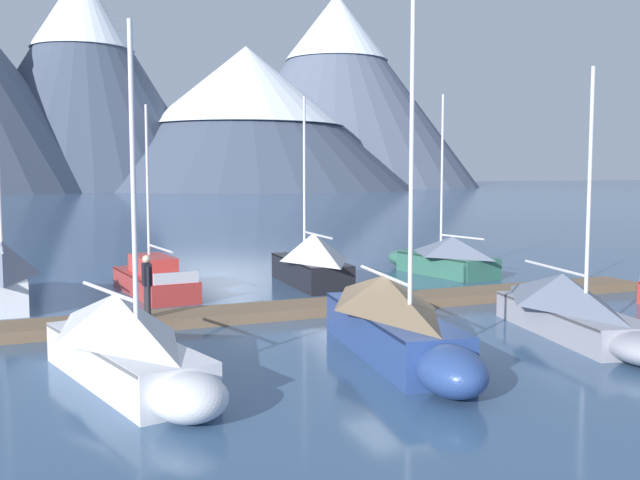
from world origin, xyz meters
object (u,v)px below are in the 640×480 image
sailboat_mid_dock_port (151,278)px  sailboat_far_berth (309,260)px  sailboat_nearest_berth (3,274)px  sailboat_mid_dock_starboard (395,320)px  sailboat_end_of_dock (442,256)px  sailboat_second_berth (126,343)px  person_on_dock (147,282)px  sailboat_outer_slip (573,308)px

sailboat_mid_dock_port → sailboat_far_berth: bearing=-1.5°
sailboat_nearest_berth → sailboat_mid_dock_port: sailboat_nearest_berth is taller
sailboat_mid_dock_starboard → sailboat_end_of_dock: size_ratio=1.23×
sailboat_second_berth → sailboat_mid_dock_starboard: sailboat_mid_dock_starboard is taller
sailboat_mid_dock_starboard → sailboat_far_berth: (1.92, 11.24, 0.07)m
sailboat_mid_dock_port → person_on_dock: (-0.87, -6.08, 0.75)m
sailboat_far_berth → sailboat_end_of_dock: size_ratio=0.96×
sailboat_nearest_berth → sailboat_outer_slip: sailboat_outer_slip is taller
sailboat_outer_slip → person_on_dock: size_ratio=4.08×
sailboat_nearest_berth → sailboat_mid_dock_starboard: sailboat_mid_dock_starboard is taller
sailboat_nearest_berth → sailboat_far_berth: size_ratio=0.95×
sailboat_second_berth → person_on_dock: sailboat_second_berth is taller
sailboat_mid_dock_port → sailboat_outer_slip: sailboat_outer_slip is taller
sailboat_nearest_berth → sailboat_mid_dock_starboard: size_ratio=0.74×
sailboat_far_berth → sailboat_end_of_dock: sailboat_end_of_dock is taller
sailboat_end_of_dock → person_on_dock: sailboat_end_of_dock is taller
sailboat_nearest_berth → sailboat_end_of_dock: 16.89m
sailboat_second_berth → sailboat_end_of_dock: 18.47m
person_on_dock → sailboat_mid_dock_starboard: bearing=-47.5°
sailboat_second_berth → sailboat_mid_dock_port: size_ratio=1.06×
sailboat_mid_dock_port → sailboat_end_of_dock: (12.08, 0.60, 0.24)m
sailboat_mid_dock_port → sailboat_far_berth: sailboat_far_berth is taller
sailboat_mid_dock_port → sailboat_outer_slip: (9.28, -11.00, 0.22)m
sailboat_nearest_berth → sailboat_outer_slip: size_ratio=0.98×
sailboat_second_berth → sailboat_outer_slip: sailboat_second_berth is taller
person_on_dock → sailboat_mid_dock_port: bearing=81.9°
sailboat_far_berth → person_on_dock: size_ratio=4.21×
sailboat_far_berth → person_on_dock: sailboat_far_berth is taller
sailboat_mid_dock_port → sailboat_end_of_dock: 12.09m
sailboat_second_berth → sailboat_mid_dock_port: sailboat_second_berth is taller
sailboat_mid_dock_port → sailboat_outer_slip: size_ratio=0.97×
sailboat_end_of_dock → person_on_dock: 14.58m
person_on_dock → sailboat_nearest_berth: bearing=126.3°
sailboat_mid_dock_port → sailboat_far_berth: (5.91, -0.15, 0.43)m
sailboat_far_berth → sailboat_outer_slip: size_ratio=1.03×
sailboat_outer_slip → person_on_dock: 11.29m
sailboat_nearest_berth → sailboat_mid_dock_starboard: (8.75, -10.59, -0.12)m
sailboat_mid_dock_port → person_on_dock: sailboat_mid_dock_port is taller
sailboat_end_of_dock → person_on_dock: size_ratio=4.40×
sailboat_far_berth → sailboat_mid_dock_port: bearing=178.5°
sailboat_nearest_berth → sailboat_second_berth: size_ratio=0.96×
sailboat_second_berth → sailboat_end_of_dock: sailboat_end_of_dock is taller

